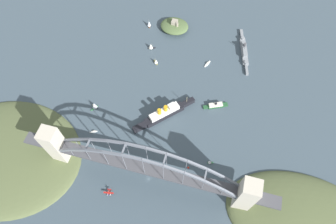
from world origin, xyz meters
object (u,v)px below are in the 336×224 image
(naval_cruiser, at_px, (244,50))
(small_boat_6, at_px, (207,64))
(ocean_liner, at_px, (164,114))
(fort_island_mid_harbor, at_px, (174,26))
(small_boat_1, at_px, (156,61))
(small_boat_5, at_px, (149,24))
(small_boat_0, at_px, (94,132))
(small_boat_3, at_px, (151,46))
(seaplane_taxiing_near_bridge, at_px, (109,192))
(channel_marker_buoy, at_px, (188,167))
(harbor_arch_bridge, at_px, (147,169))
(harbor_ferry_steamer, at_px, (216,105))
(small_boat_4, at_px, (210,162))
(small_boat_2, at_px, (94,105))

(naval_cruiser, height_order, small_boat_6, naval_cruiser)
(small_boat_6, bearing_deg, naval_cruiser, 37.64)
(ocean_liner, distance_m, fort_island_mid_harbor, 142.27)
(small_boat_1, bearing_deg, small_boat_5, 114.36)
(small_boat_0, distance_m, small_boat_1, 121.83)
(naval_cruiser, xyz_separation_m, small_boat_3, (-122.42, -26.42, 1.48))
(ocean_liner, height_order, fort_island_mid_harbor, ocean_liner)
(seaplane_taxiing_near_bridge, distance_m, channel_marker_buoy, 86.84)
(ocean_liner, bearing_deg, harbor_arch_bridge, -86.90)
(small_boat_0, xyz_separation_m, small_boat_1, (40.75, 114.77, 3.25))
(harbor_arch_bridge, relative_size, harbor_ferry_steamer, 8.73)
(fort_island_mid_harbor, bearing_deg, small_boat_0, -105.03)
(seaplane_taxiing_near_bridge, relative_size, small_boat_4, 1.60)
(harbor_arch_bridge, height_order, small_boat_6, harbor_arch_bridge)
(small_boat_5, bearing_deg, ocean_liner, -66.33)
(harbor_ferry_steamer, xyz_separation_m, small_boat_0, (-128.37, -69.91, -1.44))
(fort_island_mid_harbor, bearing_deg, small_boat_4, -64.69)
(fort_island_mid_harbor, distance_m, channel_marker_buoy, 205.35)
(small_boat_4, bearing_deg, small_boat_2, 167.35)
(small_boat_3, distance_m, small_boat_5, 41.77)
(small_boat_3, bearing_deg, seaplane_taxiing_near_bridge, -85.78)
(naval_cruiser, xyz_separation_m, seaplane_taxiing_near_bridge, (-107.76, -224.93, -0.99))
(small_boat_3, bearing_deg, small_boat_1, -58.79)
(small_boat_5, height_order, small_boat_6, small_boat_5)
(ocean_liner, bearing_deg, fort_island_mid_harbor, 99.54)
(fort_island_mid_harbor, height_order, small_boat_6, fort_island_mid_harbor)
(naval_cruiser, distance_m, harbor_ferry_steamer, 96.28)
(ocean_liner, height_order, small_boat_4, ocean_liner)
(seaplane_taxiing_near_bridge, xyz_separation_m, small_boat_6, (64.71, 191.73, -1.15))
(harbor_ferry_steamer, bearing_deg, small_boat_1, 152.89)
(seaplane_taxiing_near_bridge, xyz_separation_m, small_boat_0, (-41.68, 61.07, -1.19))
(harbor_arch_bridge, height_order, small_boat_0, harbor_arch_bridge)
(seaplane_taxiing_near_bridge, xyz_separation_m, small_boat_4, (93.74, 58.83, 1.03))
(harbor_arch_bridge, height_order, small_boat_1, harbor_arch_bridge)
(fort_island_mid_harbor, relative_size, small_boat_6, 3.19)
(naval_cruiser, relative_size, small_boat_0, 9.29)
(small_boat_6, bearing_deg, small_boat_4, -77.68)
(small_boat_0, bearing_deg, small_boat_3, 78.88)
(harbor_ferry_steamer, relative_size, small_boat_1, 3.43)
(harbor_ferry_steamer, height_order, channel_marker_buoy, harbor_ferry_steamer)
(small_boat_2, relative_size, small_boat_4, 1.69)
(naval_cruiser, height_order, harbor_ferry_steamer, naval_cruiser)
(fort_island_mid_harbor, height_order, small_boat_1, fort_island_mid_harbor)
(harbor_arch_bridge, bearing_deg, channel_marker_buoy, 31.02)
(harbor_arch_bridge, relative_size, small_boat_4, 38.35)
(small_boat_0, relative_size, channel_marker_buoy, 3.00)
(fort_island_mid_harbor, xyz_separation_m, channel_marker_buoy, (65.57, -194.56, -4.10))
(ocean_liner, xyz_separation_m, naval_cruiser, (77.19, 122.96, -2.90))
(small_boat_0, xyz_separation_m, small_boat_6, (106.38, 130.65, 0.04))
(small_boat_0, relative_size, small_boat_4, 1.24)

